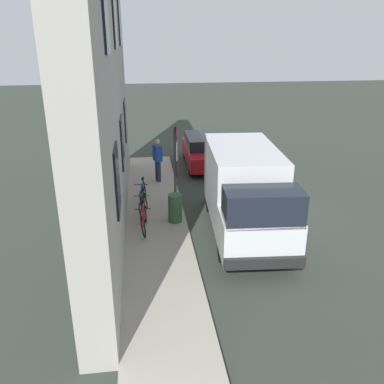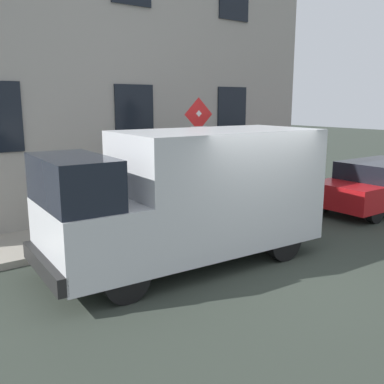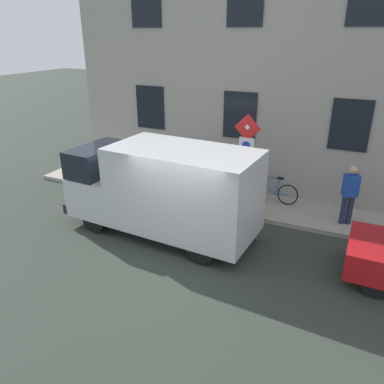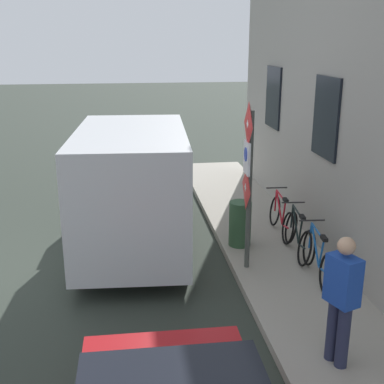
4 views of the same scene
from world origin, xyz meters
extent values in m
plane|color=#2E352D|center=(0.00, 0.00, 0.00)|extent=(80.00, 80.00, 0.00)
cube|color=#9C9588|center=(3.43, 0.00, 0.07)|extent=(1.89, 14.16, 0.14)
cube|color=#9C978F|center=(4.73, 0.00, 4.22)|extent=(0.70, 12.16, 8.43)
cube|color=black|center=(4.36, -3.35, 2.70)|extent=(0.06, 1.10, 1.50)
cube|color=black|center=(4.36, 0.00, 2.70)|extent=(0.06, 1.10, 1.50)
cylinder|color=#474C47|center=(2.73, -0.78, 1.55)|extent=(0.09, 0.09, 2.83)
pyramid|color=silver|center=(2.65, -0.77, 2.72)|extent=(0.07, 0.50, 0.50)
pyramid|color=red|center=(2.66, -0.77, 2.72)|extent=(0.06, 0.56, 0.56)
cube|color=white|center=(2.67, -0.77, 2.17)|extent=(0.07, 0.44, 0.56)
cylinder|color=#1933B2|center=(2.65, -0.77, 2.23)|extent=(0.03, 0.24, 0.24)
pyramid|color=silver|center=(2.65, -0.77, 1.62)|extent=(0.07, 0.50, 0.50)
pyramid|color=red|center=(2.66, -0.77, 1.62)|extent=(0.06, 0.56, 0.56)
cube|color=silver|center=(0.74, 0.27, 1.41)|extent=(2.24, 3.92, 2.18)
cube|color=silver|center=(0.90, 2.87, 0.87)|extent=(2.08, 1.52, 1.10)
cube|color=black|center=(0.91, 3.07, 1.77)|extent=(1.98, 1.10, 0.84)
cube|color=black|center=(0.95, 3.61, 0.50)|extent=(2.01, 0.29, 0.28)
cylinder|color=black|center=(0.01, 2.69, 0.38)|extent=(0.27, 0.77, 0.76)
cylinder|color=black|center=(1.76, 2.57, 0.38)|extent=(0.27, 0.77, 0.76)
cylinder|color=black|center=(-0.20, -0.64, 0.38)|extent=(0.27, 0.77, 0.76)
cylinder|color=black|center=(1.55, -0.75, 0.38)|extent=(0.27, 0.77, 0.76)
cube|color=#AB1318|center=(0.93, -5.82, 0.58)|extent=(1.80, 4.02, 0.64)
cube|color=black|center=(0.93, -6.02, 1.08)|extent=(1.64, 2.42, 0.60)
cylinder|color=black|center=(0.17, -4.49, 0.30)|extent=(0.19, 0.60, 0.60)
cylinder|color=black|center=(1.72, -4.51, 0.30)|extent=(0.19, 0.60, 0.60)
cylinder|color=black|center=(1.69, -7.15, 0.30)|extent=(0.19, 0.60, 0.60)
torus|color=black|center=(3.87, -0.84, 0.47)|extent=(0.18, 0.67, 0.66)
torus|color=black|center=(3.78, -1.88, 0.47)|extent=(0.18, 0.67, 0.66)
cylinder|color=#185CB2|center=(3.84, -1.17, 0.68)|extent=(0.09, 0.60, 0.60)
cylinder|color=#185CB2|center=(3.84, -1.25, 0.95)|extent=(0.10, 0.73, 0.07)
cylinder|color=#185CB2|center=(3.81, -1.53, 0.66)|extent=(0.05, 0.19, 0.55)
cylinder|color=#185CB2|center=(3.80, -1.67, 0.43)|extent=(0.07, 0.43, 0.12)
cylinder|color=#185CB2|center=(3.87, -0.86, 0.72)|extent=(0.04, 0.09, 0.50)
cube|color=black|center=(3.80, -1.61, 0.97)|extent=(0.10, 0.21, 0.06)
cylinder|color=#262626|center=(3.87, -0.88, 1.02)|extent=(0.46, 0.07, 0.03)
torus|color=black|center=(3.87, 0.18, 0.47)|extent=(0.24, 0.67, 0.65)
torus|color=black|center=(3.78, -0.86, 0.47)|extent=(0.24, 0.67, 0.65)
cylinder|color=black|center=(3.84, -0.16, 0.68)|extent=(0.09, 0.60, 0.60)
cylinder|color=black|center=(3.84, -0.23, 0.95)|extent=(0.10, 0.73, 0.07)
cylinder|color=black|center=(3.81, -0.52, 0.66)|extent=(0.05, 0.19, 0.55)
cylinder|color=black|center=(3.80, -0.65, 0.43)|extent=(0.08, 0.43, 0.12)
cylinder|color=black|center=(3.87, 0.16, 0.72)|extent=(0.04, 0.09, 0.50)
cube|color=black|center=(3.80, -0.59, 0.97)|extent=(0.10, 0.21, 0.06)
cylinder|color=#262626|center=(3.87, 0.13, 1.02)|extent=(0.46, 0.07, 0.03)
torus|color=black|center=(3.85, 1.20, 0.47)|extent=(0.18, 0.67, 0.66)
torus|color=black|center=(3.80, 0.15, 0.47)|extent=(0.18, 0.67, 0.66)
cylinder|color=red|center=(3.83, 0.86, 0.68)|extent=(0.06, 0.60, 0.60)
cylinder|color=red|center=(3.83, 0.79, 0.95)|extent=(0.07, 0.73, 0.07)
cylinder|color=red|center=(3.82, 0.50, 0.66)|extent=(0.04, 0.19, 0.55)
cylinder|color=red|center=(3.81, 0.36, 0.43)|extent=(0.06, 0.43, 0.12)
cylinder|color=red|center=(3.85, 1.17, 0.72)|extent=(0.04, 0.09, 0.50)
cube|color=black|center=(3.81, 0.42, 0.97)|extent=(0.09, 0.20, 0.06)
cylinder|color=#262626|center=(3.85, 1.15, 1.02)|extent=(0.46, 0.05, 0.03)
cylinder|color=#262B47|center=(3.21, -3.74, 0.56)|extent=(0.16, 0.16, 0.85)
cylinder|color=#262B47|center=(3.15, -3.57, 0.56)|extent=(0.16, 0.16, 0.85)
cube|color=#1C43A6|center=(3.18, -3.65, 1.30)|extent=(0.38, 0.47, 0.62)
sphere|color=tan|center=(3.18, -3.65, 1.75)|extent=(0.22, 0.22, 0.22)
cylinder|color=#2D5133|center=(2.83, 0.22, 0.59)|extent=(0.44, 0.44, 0.90)
camera|label=1|loc=(3.78, 11.83, 5.68)|focal=37.77mm
camera|label=2|loc=(-5.56, 5.61, 3.02)|focal=40.72mm
camera|label=3|loc=(-7.40, -3.74, 5.19)|focal=35.46mm
camera|label=4|loc=(0.61, -8.80, 4.11)|focal=46.60mm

